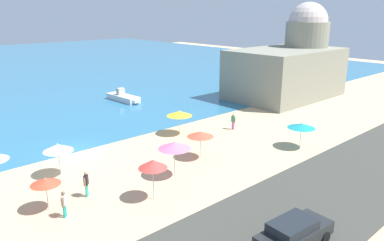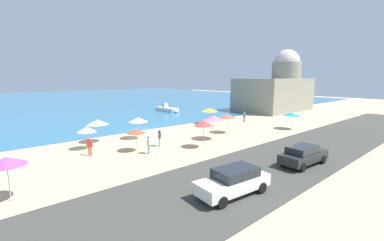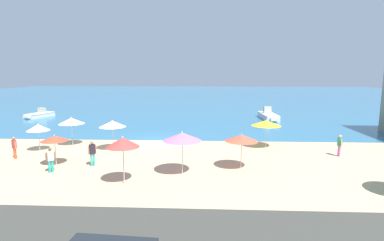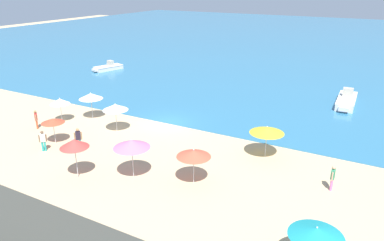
# 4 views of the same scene
# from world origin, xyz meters

# --- Properties ---
(ground_plane) EXTENTS (160.00, 160.00, 0.00)m
(ground_plane) POSITION_xyz_m (0.00, 0.00, 0.00)
(ground_plane) COLOR tan
(sea) EXTENTS (150.00, 110.00, 0.05)m
(sea) POSITION_xyz_m (0.00, 55.00, 0.03)
(sea) COLOR teal
(sea) RESTS_ON ground_plane
(beach_umbrella_0) EXTENTS (2.33, 2.33, 2.68)m
(beach_umbrella_0) POSITION_xyz_m (3.33, -9.19, 2.36)
(beach_umbrella_0) COLOR #B2B2B7
(beach_umbrella_0) RESTS_ON ground_plane
(beach_umbrella_1) EXTENTS (2.13, 2.13, 2.32)m
(beach_umbrella_1) POSITION_xyz_m (7.04, -7.92, 2.04)
(beach_umbrella_1) COLOR #B2B2B7
(beach_umbrella_1) RESTS_ON ground_plane
(beach_umbrella_2) EXTENTS (2.45, 2.45, 2.37)m
(beach_umbrella_2) POSITION_xyz_m (9.74, -2.15, 2.07)
(beach_umbrella_2) COLOR #B2B2B7
(beach_umbrella_2) RESTS_ON ground_plane
(beach_umbrella_3) EXTENTS (2.12, 2.12, 2.46)m
(beach_umbrella_3) POSITION_xyz_m (-2.72, -3.55, 2.14)
(beach_umbrella_3) COLOR #B2B2B7
(beach_umbrella_3) RESTS_ON ground_plane
(beach_umbrella_4) EXTENTS (1.83, 1.83, 2.73)m
(beach_umbrella_4) POSITION_xyz_m (0.18, -10.91, 2.39)
(beach_umbrella_4) COLOR #B2B2B7
(beach_umbrella_4) RESTS_ON ground_plane
(beach_umbrella_6) EXTENTS (2.38, 2.38, 2.25)m
(beach_umbrella_6) POSITION_xyz_m (15.18, -11.96, 1.98)
(beach_umbrella_6) COLOR #B2B2B7
(beach_umbrella_6) RESTS_ON ground_plane
(beach_umbrella_7) EXTENTS (1.74, 1.74, 2.22)m
(beach_umbrella_7) POSITION_xyz_m (-8.50, -4.14, 1.90)
(beach_umbrella_7) COLOR #B2B2B7
(beach_umbrella_7) RESTS_ON ground_plane
(beach_umbrella_8) EXTENTS (2.14, 2.14, 2.46)m
(beach_umbrella_8) POSITION_xyz_m (-6.69, -2.18, 2.13)
(beach_umbrella_8) COLOR #B2B2B7
(beach_umbrella_8) RESTS_ON ground_plane
(beach_umbrella_9) EXTENTS (1.76, 1.76, 2.11)m
(beach_umbrella_9) POSITION_xyz_m (-5.32, -7.78, 1.86)
(beach_umbrella_9) COLOR #B2B2B7
(beach_umbrella_9) RESTS_ON ground_plane
(bather_0) EXTENTS (0.47, 0.40, 1.63)m
(bather_0) POSITION_xyz_m (-9.08, -6.37, 0.91)
(bather_0) COLOR #EA4E2B
(bather_0) RESTS_ON ground_plane
(bather_1) EXTENTS (0.42, 0.44, 1.62)m
(bather_1) POSITION_xyz_m (-4.92, -9.21, 0.90)
(bather_1) COLOR teal
(bather_1) RESTS_ON ground_plane
(bather_2) EXTENTS (0.43, 0.43, 1.72)m
(bather_2) POSITION_xyz_m (-2.80, -7.78, 0.97)
(bather_2) COLOR teal
(bather_2) RESTS_ON ground_plane
(bather_3) EXTENTS (0.23, 0.57, 1.63)m
(bather_3) POSITION_xyz_m (14.72, -4.61, 0.91)
(bather_3) COLOR pink
(bather_3) RESTS_ON ground_plane
(skiff_nearshore) EXTENTS (2.00, 5.84, 1.61)m
(skiff_nearshore) POSITION_xyz_m (13.09, 13.19, 0.48)
(skiff_nearshore) COLOR silver
(skiff_nearshore) RESTS_ON sea
(skiff_offshore) EXTENTS (2.81, 4.52, 1.26)m
(skiff_offshore) POSITION_xyz_m (-18.50, 13.60, 0.40)
(skiff_offshore) COLOR silver
(skiff_offshore) RESTS_ON sea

